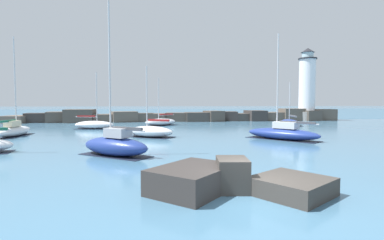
{
  "coord_description": "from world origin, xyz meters",
  "views": [
    {
      "loc": [
        -3.86,
        -10.65,
        3.65
      ],
      "look_at": [
        0.75,
        22.06,
        1.74
      ],
      "focal_mm": 28.0,
      "sensor_mm": 36.0,
      "label": 1
    }
  ],
  "objects_px": {
    "sailboat_moored_0": "(115,145)",
    "sailboat_moored_3": "(14,130)",
    "lighthouse": "(307,89)",
    "sailboat_moored_7": "(150,131)",
    "sailboat_moored_1": "(94,125)",
    "sailboat_moored_4": "(161,122)",
    "sailboat_moored_2": "(282,133)",
    "sailboat_moored_5": "(290,122)"
  },
  "relations": [
    {
      "from": "sailboat_moored_2",
      "to": "sailboat_moored_1",
      "type": "bearing_deg",
      "value": 144.04
    },
    {
      "from": "sailboat_moored_1",
      "to": "sailboat_moored_3",
      "type": "distance_m",
      "value": 10.81
    },
    {
      "from": "sailboat_moored_0",
      "to": "sailboat_moored_3",
      "type": "bearing_deg",
      "value": 131.74
    },
    {
      "from": "sailboat_moored_3",
      "to": "lighthouse",
      "type": "bearing_deg",
      "value": 26.41
    },
    {
      "from": "sailboat_moored_1",
      "to": "sailboat_moored_4",
      "type": "distance_m",
      "value": 10.75
    },
    {
      "from": "sailboat_moored_0",
      "to": "sailboat_moored_7",
      "type": "distance_m",
      "value": 11.24
    },
    {
      "from": "sailboat_moored_0",
      "to": "sailboat_moored_7",
      "type": "xyz_separation_m",
      "value": [
        2.4,
        10.98,
        -0.15
      ]
    },
    {
      "from": "sailboat_moored_1",
      "to": "sailboat_moored_7",
      "type": "bearing_deg",
      "value": -55.02
    },
    {
      "from": "sailboat_moored_5",
      "to": "sailboat_moored_4",
      "type": "bearing_deg",
      "value": 175.16
    },
    {
      "from": "lighthouse",
      "to": "sailboat_moored_3",
      "type": "bearing_deg",
      "value": -153.59
    },
    {
      "from": "lighthouse",
      "to": "sailboat_moored_7",
      "type": "relative_size",
      "value": 1.97
    },
    {
      "from": "sailboat_moored_1",
      "to": "sailboat_moored_5",
      "type": "distance_m",
      "value": 30.8
    },
    {
      "from": "sailboat_moored_3",
      "to": "sailboat_moored_7",
      "type": "relative_size",
      "value": 1.44
    },
    {
      "from": "sailboat_moored_2",
      "to": "lighthouse",
      "type": "bearing_deg",
      "value": 57.49
    },
    {
      "from": "sailboat_moored_2",
      "to": "sailboat_moored_5",
      "type": "height_order",
      "value": "sailboat_moored_2"
    },
    {
      "from": "sailboat_moored_0",
      "to": "sailboat_moored_5",
      "type": "bearing_deg",
      "value": 45.14
    },
    {
      "from": "lighthouse",
      "to": "sailboat_moored_0",
      "type": "xyz_separation_m",
      "value": [
        -34.54,
        -37.02,
        -5.73
      ]
    },
    {
      "from": "sailboat_moored_7",
      "to": "sailboat_moored_5",
      "type": "bearing_deg",
      "value": 32.22
    },
    {
      "from": "sailboat_moored_3",
      "to": "sailboat_moored_4",
      "type": "relative_size",
      "value": 1.42
    },
    {
      "from": "sailboat_moored_4",
      "to": "sailboat_moored_7",
      "type": "height_order",
      "value": "sailboat_moored_4"
    },
    {
      "from": "sailboat_moored_0",
      "to": "sailboat_moored_1",
      "type": "bearing_deg",
      "value": 103.64
    },
    {
      "from": "sailboat_moored_5",
      "to": "sailboat_moored_7",
      "type": "distance_m",
      "value": 27.03
    },
    {
      "from": "sailboat_moored_3",
      "to": "sailboat_moored_1",
      "type": "bearing_deg",
      "value": 50.11
    },
    {
      "from": "lighthouse",
      "to": "sailboat_moored_1",
      "type": "relative_size",
      "value": 1.89
    },
    {
      "from": "sailboat_moored_1",
      "to": "sailboat_moored_4",
      "type": "xyz_separation_m",
      "value": [
        9.45,
        5.13,
        -0.02
      ]
    },
    {
      "from": "sailboat_moored_4",
      "to": "sailboat_moored_5",
      "type": "height_order",
      "value": "sailboat_moored_4"
    },
    {
      "from": "sailboat_moored_7",
      "to": "sailboat_moored_1",
      "type": "bearing_deg",
      "value": 124.98
    },
    {
      "from": "sailboat_moored_3",
      "to": "sailboat_moored_5",
      "type": "bearing_deg",
      "value": 17.21
    },
    {
      "from": "sailboat_moored_4",
      "to": "sailboat_moored_7",
      "type": "distance_m",
      "value": 16.29
    },
    {
      "from": "sailboat_moored_2",
      "to": "sailboat_moored_5",
      "type": "relative_size",
      "value": 1.37
    },
    {
      "from": "lighthouse",
      "to": "sailboat_moored_4",
      "type": "height_order",
      "value": "lighthouse"
    },
    {
      "from": "sailboat_moored_3",
      "to": "sailboat_moored_0",
      "type": "bearing_deg",
      "value": -48.26
    },
    {
      "from": "sailboat_moored_4",
      "to": "sailboat_moored_0",
      "type": "bearing_deg",
      "value": -98.57
    },
    {
      "from": "lighthouse",
      "to": "sailboat_moored_4",
      "type": "bearing_deg",
      "value": -162.09
    },
    {
      "from": "lighthouse",
      "to": "sailboat_moored_7",
      "type": "distance_m",
      "value": 41.78
    },
    {
      "from": "lighthouse",
      "to": "sailboat_moored_7",
      "type": "height_order",
      "value": "lighthouse"
    },
    {
      "from": "sailboat_moored_0",
      "to": "sailboat_moored_3",
      "type": "relative_size",
      "value": 1.02
    },
    {
      "from": "sailboat_moored_1",
      "to": "sailboat_moored_5",
      "type": "relative_size",
      "value": 1.03
    },
    {
      "from": "sailboat_moored_2",
      "to": "sailboat_moored_3",
      "type": "distance_m",
      "value": 28.5
    },
    {
      "from": "sailboat_moored_4",
      "to": "sailboat_moored_7",
      "type": "xyz_separation_m",
      "value": [
        -1.7,
        -16.21,
        0.03
      ]
    },
    {
      "from": "sailboat_moored_5",
      "to": "sailboat_moored_7",
      "type": "xyz_separation_m",
      "value": [
        -22.87,
        -14.41,
        0.13
      ]
    },
    {
      "from": "sailboat_moored_5",
      "to": "sailboat_moored_7",
      "type": "height_order",
      "value": "sailboat_moored_7"
    }
  ]
}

